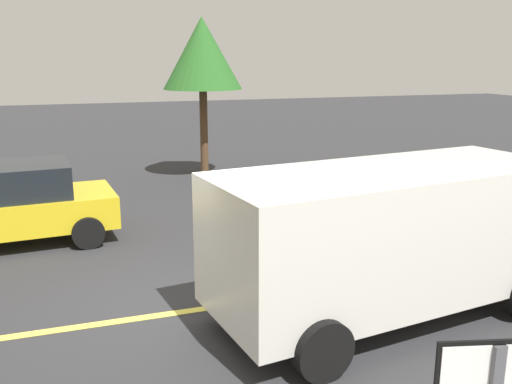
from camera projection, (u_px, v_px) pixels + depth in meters
name	position (u px, v px, depth m)	size (l,w,h in m)	color
ground_plane	(188.00, 312.00, 8.32)	(80.00, 80.00, 0.00)	#2D2D30
lane_marking_centre	(365.00, 285.00, 9.25)	(28.00, 0.16, 0.01)	#E0D14C
white_van	(391.00, 233.00, 7.94)	(5.42, 2.83, 2.20)	silver
car_yellow_near_curb	(12.00, 205.00, 11.18)	(4.21, 2.33, 1.63)	gold
tree_left_verge	(202.00, 54.00, 16.76)	(2.41, 2.41, 4.89)	#513823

